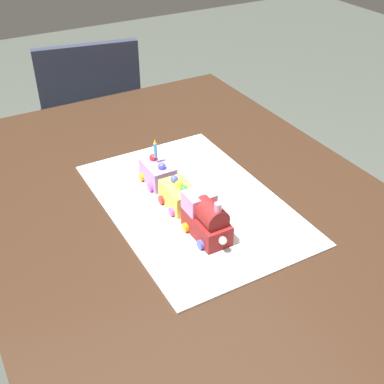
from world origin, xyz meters
The scene contains 8 objects.
ground_plane centered at (0.00, 0.00, 0.00)m, with size 8.00×8.00×0.00m, color #474C44.
dining_table centered at (0.00, 0.00, 0.63)m, with size 1.40×1.00×0.74m.
chair centered at (1.03, -0.10, 0.47)m, with size 0.46×0.46×0.86m.
cake_board centered at (-0.02, -0.01, 0.74)m, with size 0.60×0.40×0.00m, color silver.
cake_locomotive centered at (-0.15, 0.02, 0.79)m, with size 0.14×0.08×0.12m.
cake_car_gondola_lemon centered at (-0.02, 0.02, 0.77)m, with size 0.10×0.08×0.07m.
cake_car_tanker_lavender centered at (0.10, 0.02, 0.77)m, with size 0.10×0.08×0.07m.
birthday_candle centered at (0.11, 0.02, 0.84)m, with size 0.01×0.01×0.05m.
Camera 1 is at (-0.89, 0.48, 1.47)m, focal length 46.49 mm.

